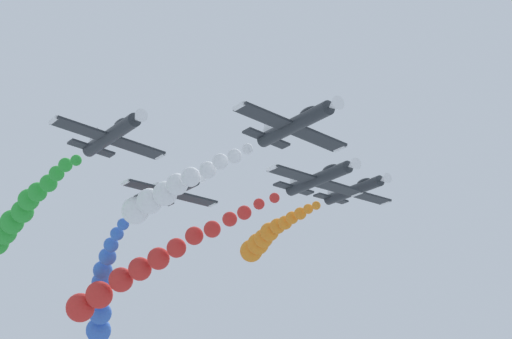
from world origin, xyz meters
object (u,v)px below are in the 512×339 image
airplane_lead (296,124)px  airplane_left_inner (319,178)px  airplane_right_outer (354,190)px  airplane_right_inner (112,135)px  airplane_left_outer (173,191)px

airplane_lead → airplane_left_inner: airplane_lead is taller
airplane_lead → airplane_right_outer: (-21.03, -20.96, 2.57)m
airplane_left_inner → airplane_right_outer: (-11.16, -9.76, 2.69)m
airplane_right_outer → airplane_right_inner: bearing=19.0°
airplane_right_inner → airplane_right_outer: (-31.58, -10.88, 2.40)m
airplane_left_outer → airplane_right_outer: bearing=176.5°
airplane_left_inner → airplane_right_inner: airplane_right_inner is taller
airplane_left_inner → airplane_right_outer: 15.07m
airplane_left_inner → airplane_right_inner: 20.45m
airplane_lead → airplane_left_outer: airplane_left_outer is taller
airplane_left_outer → airplane_right_outer: airplane_right_outer is taller
airplane_lead → airplane_right_outer: 29.81m
airplane_left_inner → airplane_right_outer: size_ratio=1.00×
airplane_lead → airplane_left_outer: size_ratio=1.00×
airplane_lead → airplane_right_outer: bearing=-135.1°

